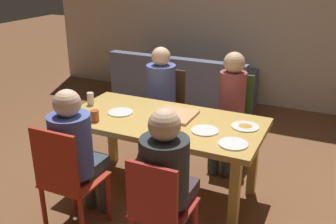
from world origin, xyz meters
TOP-DOWN VIEW (x-y plane):
  - ground_plane at (0.00, 0.00)m, footprint 20.00×20.00m
  - back_wall at (0.00, 2.94)m, footprint 6.84×0.12m
  - dining_table at (0.00, 0.00)m, footprint 1.83×0.90m
  - chair_0 at (0.41, 0.91)m, footprint 0.38×0.39m
  - person_0 at (0.41, 0.76)m, footprint 0.28×0.49m
  - chair_1 at (-0.42, 0.91)m, footprint 0.43×0.45m
  - person_1 at (-0.42, 0.76)m, footprint 0.33×0.49m
  - chair_2 at (0.41, -0.93)m, footprint 0.39×0.43m
  - person_2 at (0.41, -0.79)m, footprint 0.34×0.51m
  - chair_3 at (-0.42, -0.90)m, footprint 0.43×0.43m
  - person_3 at (-0.42, -0.76)m, footprint 0.33×0.50m
  - pizza_box_0 at (0.07, 0.11)m, footprint 0.36×0.36m
  - plate_0 at (0.73, -0.24)m, footprint 0.24×0.24m
  - plate_1 at (0.44, -0.09)m, footprint 0.24×0.24m
  - plate_2 at (-0.44, -0.03)m, footprint 0.24×0.24m
  - plate_3 at (0.73, 0.14)m, footprint 0.24×0.24m
  - drinking_glass_0 at (-0.54, -0.30)m, footprint 0.08×0.08m
  - drinking_glass_1 at (-0.83, 0.04)m, footprint 0.07×0.07m
  - couch at (-0.77, 2.30)m, footprint 2.11×0.89m

SIDE VIEW (x-z plane):
  - ground_plane at x=0.00m, z-range 0.00..0.00m
  - couch at x=-0.77m, z-range -0.13..0.70m
  - chair_2 at x=0.41m, z-range 0.05..0.96m
  - chair_1 at x=-0.42m, z-range 0.06..1.00m
  - chair_3 at x=-0.42m, z-range 0.05..1.03m
  - chair_0 at x=0.41m, z-range 0.05..1.04m
  - dining_table at x=0.00m, z-range 0.29..1.06m
  - person_2 at x=0.41m, z-range 0.11..1.34m
  - person_3 at x=-0.42m, z-range 0.11..1.35m
  - person_1 at x=-0.42m, z-range 0.11..1.36m
  - person_0 at x=0.41m, z-range 0.11..1.37m
  - plate_0 at x=0.73m, z-range 0.77..0.78m
  - plate_2 at x=-0.44m, z-range 0.77..0.78m
  - plate_1 at x=0.44m, z-range 0.77..0.78m
  - plate_3 at x=0.73m, z-range 0.76..0.79m
  - pizza_box_0 at x=0.07m, z-range 0.77..0.79m
  - drinking_glass_0 at x=-0.54m, z-range 0.77..0.87m
  - drinking_glass_1 at x=-0.83m, z-range 0.77..0.89m
  - back_wall at x=0.00m, z-range 0.00..2.99m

